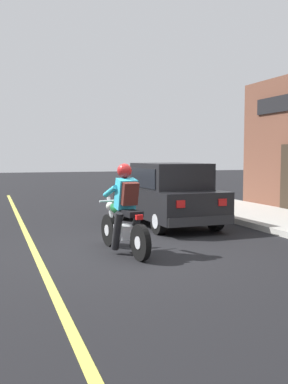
# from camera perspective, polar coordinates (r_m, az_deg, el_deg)

# --- Properties ---
(ground_plane) EXTENTS (80.00, 80.00, 0.00)m
(ground_plane) POSITION_cam_1_polar(r_m,az_deg,el_deg) (8.26, -0.66, -7.65)
(ground_plane) COLOR black
(sidewalk_curb) EXTENTS (2.60, 22.00, 0.14)m
(sidewalk_curb) POSITION_cam_1_polar(r_m,az_deg,el_deg) (13.00, 15.09, -2.97)
(sidewalk_curb) COLOR #ADAAA3
(sidewalk_curb) RESTS_ON ground
(lane_stripe) EXTENTS (0.12, 19.80, 0.01)m
(lane_stripe) POSITION_cam_1_polar(r_m,az_deg,el_deg) (10.84, -14.88, -4.83)
(lane_stripe) COLOR #D1C64C
(lane_stripe) RESTS_ON ground
(motorcycle_with_rider) EXTENTS (0.63, 2.02, 1.62)m
(motorcycle_with_rider) POSITION_cam_1_polar(r_m,az_deg,el_deg) (8.09, -2.53, -3.05)
(motorcycle_with_rider) COLOR black
(motorcycle_with_rider) RESTS_ON ground
(car_hatchback) EXTENTS (1.80, 3.85, 1.57)m
(car_hatchback) POSITION_cam_1_polar(r_m,az_deg,el_deg) (11.30, 2.98, -0.40)
(car_hatchback) COLOR black
(car_hatchback) RESTS_ON ground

